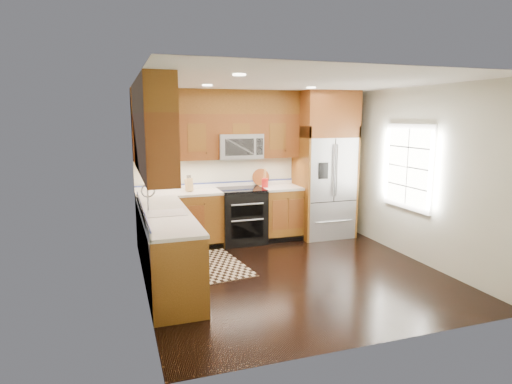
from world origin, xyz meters
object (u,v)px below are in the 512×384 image
object	(u,v)px
range	(242,216)
utensil_crock	(265,181)
refrigerator	(325,165)
rug	(214,265)
knife_block	(189,185)

from	to	relation	value
range	utensil_crock	bearing A→B (deg)	6.81
range	refrigerator	distance (m)	1.76
range	rug	size ratio (longest dim) A/B	0.69
refrigerator	utensil_crock	bearing A→B (deg)	175.34
range	rug	bearing A→B (deg)	-126.06
range	rug	world-z (taller)	range
range	utensil_crock	distance (m)	0.73
refrigerator	utensil_crock	size ratio (longest dim) A/B	7.95
rug	knife_block	xyz separation A→B (m)	(-0.16, 1.06, 1.05)
range	knife_block	size ratio (longest dim) A/B	3.47
knife_block	range	bearing A→B (deg)	-3.40
range	rug	distance (m)	1.33
utensil_crock	knife_block	bearing A→B (deg)	179.98
range	refrigerator	xyz separation A→B (m)	(1.55, -0.04, 0.83)
knife_block	utensil_crock	size ratio (longest dim) A/B	0.83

